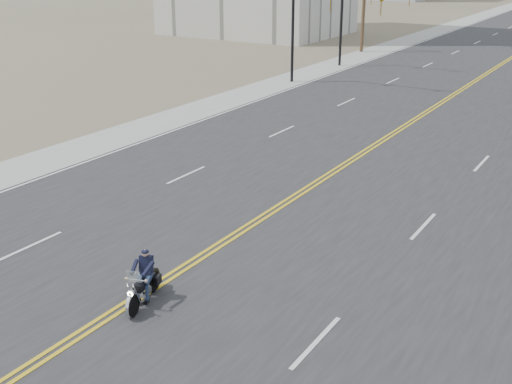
{
  "coord_description": "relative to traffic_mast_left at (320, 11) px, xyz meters",
  "views": [
    {
      "loc": [
        10.58,
        -7.74,
        8.7
      ],
      "look_at": [
        0.69,
        8.27,
        1.6
      ],
      "focal_mm": 45.0,
      "sensor_mm": 36.0,
      "label": 1
    }
  ],
  "objects": [
    {
      "name": "ground_plane",
      "position": [
        8.98,
        -32.0,
        -4.94
      ],
      "size": [
        400.0,
        400.0,
        0.0
      ],
      "primitive_type": "plane",
      "color": "#776D56",
      "rests_on": "ground"
    },
    {
      "name": "motorcyclist",
      "position": [
        9.29,
        -28.73,
        -4.22
      ],
      "size": [
        1.29,
        2.0,
        1.44
      ],
      "primitive_type": null,
      "rotation": [
        0.0,
        0.0,
        3.44
      ],
      "color": "black",
      "rests_on": "ground"
    },
    {
      "name": "traffic_mast_far",
      "position": [
        -0.33,
        8.0,
        -0.06
      ],
      "size": [
        6.1,
        0.26,
        7.0
      ],
      "color": "black",
      "rests_on": "ground"
    },
    {
      "name": "sidewalk_left",
      "position": [
        -2.52,
        38.0,
        -4.93
      ],
      "size": [
        3.0,
        200.0,
        0.01
      ],
      "primitive_type": "cube",
      "color": "#A5A5A0",
      "rests_on": "ground"
    },
    {
      "name": "traffic_mast_left",
      "position": [
        0.0,
        0.0,
        0.0
      ],
      "size": [
        7.1,
        0.26,
        7.0
      ],
      "color": "black",
      "rests_on": "ground"
    }
  ]
}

